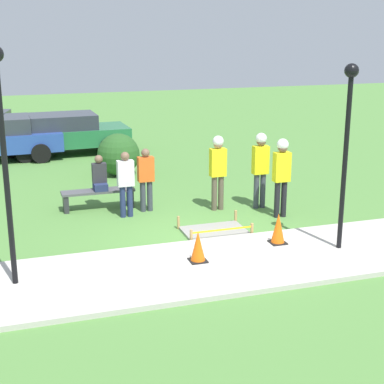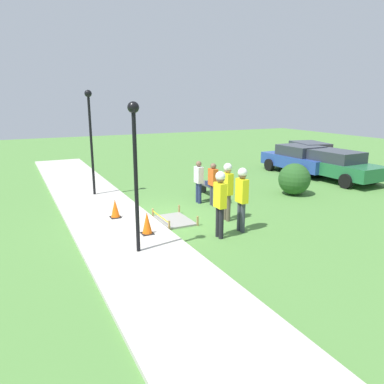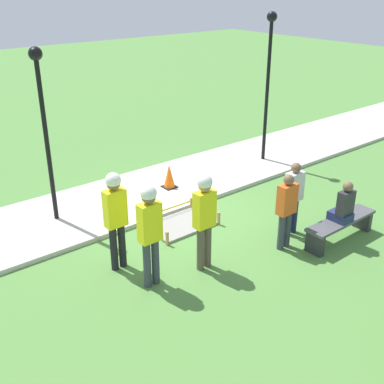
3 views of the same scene
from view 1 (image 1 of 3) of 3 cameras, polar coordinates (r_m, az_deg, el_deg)
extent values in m
plane|color=#51843D|center=(12.85, 1.52, -4.92)|extent=(60.00, 60.00, 0.00)
cube|color=#BCB7AD|center=(11.66, 3.73, -6.94)|extent=(28.00, 2.70, 0.10)
cube|color=gray|center=(13.45, 2.19, -3.82)|extent=(1.43, 0.98, 0.06)
cube|color=tan|center=(12.75, -0.08, -4.34)|extent=(0.05, 0.05, 0.31)
cube|color=tan|center=(13.23, 5.83, -3.66)|extent=(0.05, 0.05, 0.31)
cube|color=tan|center=(13.63, -1.33, -2.98)|extent=(0.05, 0.05, 0.31)
cube|color=tan|center=(14.08, 4.25, -2.40)|extent=(0.05, 0.05, 0.31)
cube|color=yellow|center=(12.95, 2.94, -3.68)|extent=(1.43, 0.00, 0.04)
cube|color=black|center=(11.62, 0.58, -6.65)|extent=(0.34, 0.34, 0.02)
cone|color=orange|center=(11.50, 0.58, -5.23)|extent=(0.29, 0.29, 0.59)
cube|color=black|center=(12.67, 8.30, -4.86)|extent=(0.34, 0.34, 0.02)
cone|color=orange|center=(12.56, 8.36, -3.44)|extent=(0.29, 0.29, 0.64)
cube|color=#2D2D33|center=(15.19, -12.14, -1.09)|extent=(0.12, 0.40, 0.44)
cube|color=#2D2D33|center=(15.42, -6.03, -0.55)|extent=(0.12, 0.40, 0.44)
cube|color=#4C4C51|center=(15.21, -9.10, 0.09)|extent=(1.85, 0.44, 0.06)
cube|color=navy|center=(15.19, -8.88, 0.54)|extent=(0.34, 0.44, 0.18)
cube|color=#2D2D33|center=(15.18, -8.99, 1.86)|extent=(0.36, 0.20, 0.50)
sphere|color=brown|center=(15.10, -9.04, 3.16)|extent=(0.21, 0.21, 0.21)
cylinder|color=#383D47|center=(15.18, 6.26, 0.09)|extent=(0.14, 0.14, 0.91)
cylinder|color=#383D47|center=(15.25, 6.88, 0.15)|extent=(0.14, 0.14, 0.91)
cube|color=yellow|center=(15.02, 6.66, 3.11)|extent=(0.40, 0.22, 0.72)
sphere|color=brown|center=(14.92, 6.72, 4.92)|extent=(0.25, 0.25, 0.25)
sphere|color=white|center=(14.91, 6.73, 5.18)|extent=(0.28, 0.28, 0.28)
cylinder|color=brown|center=(14.94, 2.17, -0.12)|extent=(0.14, 0.14, 0.89)
cylinder|color=brown|center=(15.00, 2.82, -0.06)|extent=(0.14, 0.14, 0.89)
cube|color=yellow|center=(14.77, 2.53, 2.89)|extent=(0.40, 0.22, 0.71)
sphere|color=#A37A5B|center=(14.67, 2.55, 4.69)|extent=(0.24, 0.24, 0.24)
sphere|color=white|center=(14.65, 2.56, 4.94)|extent=(0.28, 0.28, 0.28)
cylinder|color=black|center=(14.51, 8.25, -0.72)|extent=(0.14, 0.14, 0.91)
cylinder|color=black|center=(14.59, 8.89, -0.66)|extent=(0.14, 0.14, 0.91)
cube|color=yellow|center=(14.34, 8.70, 2.42)|extent=(0.40, 0.22, 0.72)
sphere|color=brown|center=(14.24, 8.78, 4.31)|extent=(0.25, 0.25, 0.25)
sphere|color=white|center=(14.23, 8.80, 4.58)|extent=(0.28, 0.28, 0.28)
cylinder|color=#383D47|center=(14.89, -4.79, -0.43)|extent=(0.14, 0.14, 0.78)
cylinder|color=#383D47|center=(14.93, -4.11, -0.37)|extent=(0.14, 0.14, 0.78)
cube|color=#E55B1E|center=(14.73, -4.51, 2.23)|extent=(0.40, 0.22, 0.62)
sphere|color=brown|center=(14.64, -4.54, 3.81)|extent=(0.21, 0.21, 0.21)
cylinder|color=navy|center=(14.49, -6.73, -0.93)|extent=(0.14, 0.14, 0.79)
cylinder|color=navy|center=(14.53, -6.03, -0.87)|extent=(0.14, 0.14, 0.79)
cube|color=silver|center=(14.32, -6.47, 1.82)|extent=(0.40, 0.22, 0.63)
sphere|color=brown|center=(14.23, -6.52, 3.46)|extent=(0.21, 0.21, 0.21)
cylinder|color=black|center=(12.16, 14.59, 2.54)|extent=(0.10, 0.10, 3.53)
sphere|color=black|center=(11.89, 15.22, 11.29)|extent=(0.28, 0.28, 0.28)
cylinder|color=black|center=(10.53, -17.58, 1.35)|extent=(0.10, 0.10, 3.92)
cylinder|color=black|center=(22.69, -14.92, 4.62)|extent=(0.67, 0.26, 0.66)
cylinder|color=black|center=(20.79, -14.44, 3.65)|extent=(0.67, 0.26, 0.66)
cube|color=#236B3D|center=(21.98, -12.36, 5.25)|extent=(4.74, 2.04, 0.61)
cube|color=#2D333D|center=(21.89, -12.45, 6.72)|extent=(2.40, 1.72, 0.52)
cylinder|color=black|center=(23.16, -9.09, 5.18)|extent=(0.67, 0.27, 0.66)
cylinder|color=black|center=(21.38, -8.11, 4.33)|extent=(0.67, 0.27, 0.66)
cylinder|color=black|center=(22.81, -16.26, 4.58)|extent=(0.67, 0.27, 0.66)
cylinder|color=black|center=(20.99, -15.87, 3.66)|extent=(0.67, 0.27, 0.66)
cylinder|color=black|center=(23.55, -16.21, 4.94)|extent=(0.72, 0.39, 0.68)
cylinder|color=black|center=(21.90, -17.09, 4.08)|extent=(0.72, 0.39, 0.68)
sphere|color=#285623|center=(18.53, -7.14, 3.62)|extent=(1.32, 1.32, 1.32)
camera|label=2|loc=(16.76, 47.28, 8.68)|focal=35.00mm
camera|label=3|loc=(21.91, 10.12, 17.17)|focal=45.00mm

